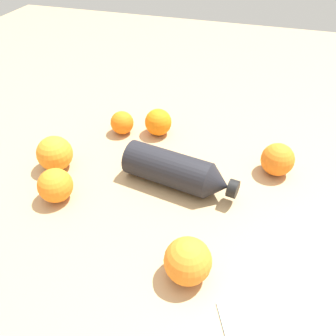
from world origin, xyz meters
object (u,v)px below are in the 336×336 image
(orange_1, at_px, (158,122))
(orange_2, at_px, (277,159))
(water_bottle, at_px, (178,171))
(orange_4, at_px, (188,261))
(orange_0, at_px, (55,185))
(orange_3, at_px, (55,153))
(orange_5, at_px, (122,123))

(orange_1, distance_m, orange_2, 0.32)
(water_bottle, relative_size, orange_1, 3.66)
(orange_4, bearing_deg, orange_1, 24.62)
(orange_0, height_order, orange_1, orange_0)
(orange_4, bearing_deg, orange_2, -21.69)
(water_bottle, height_order, orange_4, orange_4)
(orange_1, relative_size, orange_3, 0.87)
(orange_2, bearing_deg, water_bottle, 117.44)
(orange_3, distance_m, orange_4, 0.41)
(orange_3, bearing_deg, orange_2, -75.13)
(water_bottle, distance_m, orange_5, 0.25)
(orange_0, distance_m, orange_5, 0.27)
(water_bottle, relative_size, orange_5, 4.22)
(orange_1, xyz_separation_m, orange_2, (-0.07, -0.31, 0.00))
(orange_5, bearing_deg, orange_1, -75.96)
(water_bottle, xyz_separation_m, orange_2, (0.11, -0.20, -0.00))
(orange_1, bearing_deg, orange_5, 104.04)
(water_bottle, relative_size, orange_0, 3.57)
(orange_0, xyz_separation_m, orange_2, (0.22, -0.44, 0.00))
(orange_3, relative_size, orange_4, 1.02)
(orange_1, bearing_deg, orange_4, -155.38)
(orange_1, relative_size, orange_2, 0.94)
(orange_2, height_order, orange_5, orange_2)
(orange_5, bearing_deg, orange_4, -143.54)
(water_bottle, xyz_separation_m, orange_3, (-0.02, 0.29, 0.00))
(water_bottle, distance_m, orange_0, 0.26)
(orange_5, bearing_deg, orange_0, 172.84)
(orange_0, relative_size, orange_3, 0.89)
(orange_2, distance_m, orange_5, 0.41)
(orange_1, relative_size, orange_5, 1.15)
(orange_3, height_order, orange_4, orange_3)
(orange_1, bearing_deg, water_bottle, -149.96)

